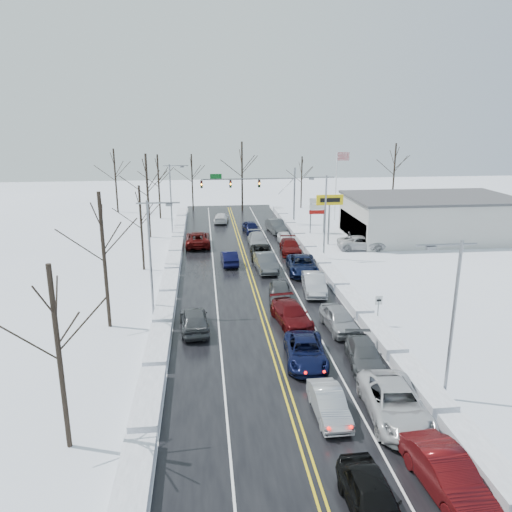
{
  "coord_description": "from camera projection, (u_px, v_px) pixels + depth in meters",
  "views": [
    {
      "loc": [
        -4.42,
        -41.02,
        15.08
      ],
      "look_at": [
        0.34,
        3.0,
        2.5
      ],
      "focal_mm": 35.0,
      "sensor_mm": 36.0,
      "label": 1
    }
  ],
  "objects": [
    {
      "name": "speed_limit_sign",
      "position": [
        378.0,
        305.0,
        36.56
      ],
      "size": [
        0.55,
        0.09,
        2.35
      ],
      "color": "slate",
      "rests_on": "ground"
    },
    {
      "name": "queued_car_5",
      "position": [
        266.0,
        271.0,
        50.04
      ],
      "size": [
        2.09,
        5.3,
        1.72
      ],
      "primitive_type": "imported",
      "rotation": [
        0.0,
        0.0,
        0.05
      ],
      "color": "#3C3E41",
      "rests_on": "ground"
    },
    {
      "name": "ground",
      "position": [
        256.0,
        293.0,
        43.81
      ],
      "size": [
        160.0,
        160.0,
        0.0
      ],
      "primitive_type": "plane",
      "color": "white",
      "rests_on": "ground"
    },
    {
      "name": "tree_far_c",
      "position": [
        242.0,
        163.0,
        79.22
      ],
      "size": [
        4.4,
        4.4,
        11.0
      ],
      "color": "#2D231C",
      "rests_on": "ground"
    },
    {
      "name": "oncoming_car_1",
      "position": [
        198.0,
        246.0,
        59.46
      ],
      "size": [
        2.92,
        6.22,
        1.72
      ],
      "primitive_type": "imported",
      "rotation": [
        0.0,
        0.0,
        3.15
      ],
      "color": "#470A09",
      "rests_on": "ground"
    },
    {
      "name": "tree_left_a",
      "position": [
        55.0,
        323.0,
        21.83
      ],
      "size": [
        3.6,
        3.6,
        9.0
      ],
      "color": "#2D231C",
      "rests_on": "ground"
    },
    {
      "name": "oncoming_car_0",
      "position": [
        229.0,
        264.0,
        52.1
      ],
      "size": [
        1.77,
        4.55,
        1.48
      ],
      "primitive_type": "imported",
      "rotation": [
        0.0,
        0.0,
        3.19
      ],
      "color": "black",
      "rests_on": "ground"
    },
    {
      "name": "dealership_building",
      "position": [
        429.0,
        217.0,
        62.78
      ],
      "size": [
        20.4,
        12.4,
        5.3
      ],
      "color": "#B3B3AD",
      "rests_on": "ground"
    },
    {
      "name": "queued_car_3",
      "position": [
        291.0,
        324.0,
        37.3
      ],
      "size": [
        2.91,
        5.65,
        1.57
      ],
      "primitive_type": "imported",
      "rotation": [
        0.0,
        0.0,
        0.14
      ],
      "color": "#49090C",
      "rests_on": "ground"
    },
    {
      "name": "queued_car_15",
      "position": [
        290.0,
        253.0,
        56.35
      ],
      "size": [
        2.49,
        5.41,
        1.53
      ],
      "primitive_type": "imported",
      "rotation": [
        0.0,
        0.0,
        -0.07
      ],
      "color": "#4A0909",
      "rests_on": "ground"
    },
    {
      "name": "queued_car_4",
      "position": [
        280.0,
        300.0,
        41.99
      ],
      "size": [
        2.33,
        4.76,
        1.56
      ],
      "primitive_type": "imported",
      "rotation": [
        0.0,
        0.0,
        -0.11
      ],
      "color": "#3D3F42",
      "rests_on": "ground"
    },
    {
      "name": "oncoming_car_2",
      "position": [
        221.0,
        222.0,
        72.33
      ],
      "size": [
        2.49,
        4.98,
        1.39
      ],
      "primitive_type": "imported",
      "rotation": [
        0.0,
        0.0,
        3.03
      ],
      "color": "white",
      "rests_on": "ground"
    },
    {
      "name": "queued_car_16",
      "position": [
        285.0,
        244.0,
        60.44
      ],
      "size": [
        1.77,
        4.16,
        1.4
      ],
      "primitive_type": "imported",
      "rotation": [
        0.0,
        0.0,
        -0.03
      ],
      "color": "silver",
      "rests_on": "ground"
    },
    {
      "name": "parked_car_2",
      "position": [
        353.0,
        235.0,
        65.0
      ],
      "size": [
        2.32,
        4.92,
        1.63
      ],
      "primitive_type": "imported",
      "rotation": [
        0.0,
        0.0,
        3.06
      ],
      "color": "black",
      "rests_on": "ground"
    },
    {
      "name": "queued_car_6",
      "position": [
        262.0,
        258.0,
        54.39
      ],
      "size": [
        2.59,
        5.12,
        1.39
      ],
      "primitive_type": "imported",
      "rotation": [
        0.0,
        0.0,
        -0.06
      ],
      "color": "black",
      "rests_on": "ground"
    },
    {
      "name": "queued_car_14",
      "position": [
        302.0,
        273.0,
        49.3
      ],
      "size": [
        3.27,
        6.23,
        1.67
      ],
      "primitive_type": "imported",
      "rotation": [
        0.0,
        0.0,
        -0.08
      ],
      "color": "black",
      "rests_on": "ground"
    },
    {
      "name": "traffic_signal_mast",
      "position": [
        259.0,
        186.0,
        69.44
      ],
      "size": [
        13.28,
        0.39,
        8.0
      ],
      "color": "slate",
      "rests_on": "ground"
    },
    {
      "name": "queued_car_10",
      "position": [
        394.0,
        418.0,
        25.71
      ],
      "size": [
        3.31,
        6.37,
        1.71
      ],
      "primitive_type": "imported",
      "rotation": [
        0.0,
        0.0,
        -0.08
      ],
      "color": "silver",
      "rests_on": "ground"
    },
    {
      "name": "queued_car_7",
      "position": [
        258.0,
        246.0,
        59.25
      ],
      "size": [
        2.3,
        5.42,
        1.56
      ],
      "primitive_type": "imported",
      "rotation": [
        0.0,
        0.0,
        -0.02
      ],
      "color": "#929599",
      "rests_on": "ground"
    },
    {
      "name": "queued_car_17",
      "position": [
        276.0,
        232.0,
        66.2
      ],
      "size": [
        2.49,
        5.36,
        1.7
      ],
      "primitive_type": "imported",
      "rotation": [
        0.0,
        0.0,
        0.14
      ],
      "color": "#393C3E",
      "rests_on": "ground"
    },
    {
      "name": "queued_car_13",
      "position": [
        314.0,
        292.0,
        43.87
      ],
      "size": [
        2.31,
        5.29,
        1.69
      ],
      "primitive_type": "imported",
      "rotation": [
        0.0,
        0.0,
        -0.1
      ],
      "color": "#A4A6AC",
      "rests_on": "ground"
    },
    {
      "name": "queued_car_1",
      "position": [
        328.0,
        416.0,
        25.93
      ],
      "size": [
        1.55,
        4.3,
        1.41
      ],
      "primitive_type": "imported",
      "rotation": [
        0.0,
        0.0,
        0.01
      ],
      "color": "#A0A3A8",
      "rests_on": "ground"
    },
    {
      "name": "streetlight_se",
      "position": [
        451.0,
        309.0,
        26.01
      ],
      "size": [
        3.2,
        0.25,
        9.0
      ],
      "color": "slate",
      "rests_on": "ground"
    },
    {
      "name": "tree_far_e",
      "position": [
        395.0,
        162.0,
        83.91
      ],
      "size": [
        4.2,
        4.2,
        10.5
      ],
      "color": "#2D231C",
      "rests_on": "ground"
    },
    {
      "name": "queued_car_9",
      "position": [
        445.0,
        492.0,
        20.69
      ],
      "size": [
        2.25,
        5.3,
        1.7
      ],
      "primitive_type": "imported",
      "rotation": [
        0.0,
        0.0,
        0.09
      ],
      "color": "#4B0A0C",
      "rests_on": "ground"
    },
    {
      "name": "tree_far_d",
      "position": [
        302.0,
        172.0,
        82.16
      ],
      "size": [
        3.4,
        3.4,
        8.5
      ],
      "color": "#2D231C",
      "rests_on": "ground"
    },
    {
      "name": "queued_car_11",
      "position": [
        363.0,
        364.0,
        31.25
      ],
      "size": [
        2.53,
        5.03,
        1.4
      ],
      "primitive_type": "imported",
      "rotation": [
        0.0,
        0.0,
        -0.12
      ],
      "color": "#424447",
      "rests_on": "ground"
    },
    {
      "name": "streetlight_sw",
      "position": [
        152.0,
        249.0,
        37.68
      ],
      "size": [
        3.2,
        0.25,
        9.0
      ],
      "color": "slate",
      "rests_on": "ground"
    },
    {
      "name": "queued_car_2",
      "position": [
        305.0,
        362.0,
        31.55
      ],
      "size": [
        2.96,
        5.57,
        1.49
      ],
      "primitive_type": "imported",
      "rotation": [
        0.0,
        0.0,
        -0.09
      ],
      "color": "black",
      "rests_on": "ground"
    },
    {
      "name": "tires_plus_sign",
      "position": [
        330.0,
        203.0,
        58.83
      ],
      "size": [
        3.2,
        0.34,
        6.0
      ],
      "color": "slate",
      "rests_on": "ground"
    },
    {
      "name": "used_vehicles_sign",
      "position": [
        318.0,
        208.0,
        65.03
      ],
      "size": [
        2.2,
        0.22,
        4.65
      ],
      "color": "slate",
      "rests_on": "ground"
    },
    {
      "name": "tree_left_c",
      "position": [
        140.0,
        212.0,
        48.75
      ],
      "size": [
        3.4,
        3.4,
        8.5
      ],
      "color": "#2D231C",
      "rests_on": "ground"
    },
    {
      "name": "flagpole",
      "position": [
        337.0,
        180.0,
        72.45
      ],
      "size": [
        1.87,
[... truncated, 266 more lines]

